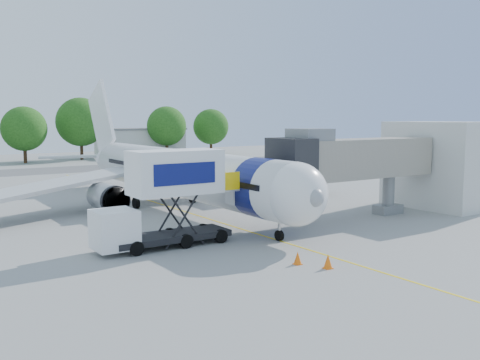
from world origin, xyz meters
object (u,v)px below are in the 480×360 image
ground_tug (400,247)px  aircraft (175,172)px  jet_bridge (347,160)px  catering_hiloader (165,199)px

ground_tug → aircraft: bearing=121.0°
jet_bridge → catering_hiloader: size_ratio=1.64×
aircraft → jet_bridge: bearing=-54.3°
ground_tug → catering_hiloader: bearing=157.0°
catering_hiloader → ground_tug: bearing=-47.0°
jet_bridge → catering_hiloader: 14.34m
aircraft → ground_tug: aircraft is taller
aircraft → ground_tug: (2.50, -20.53, -2.28)m
catering_hiloader → ground_tug: size_ratio=2.39×
aircraft → catering_hiloader: size_ratio=4.44×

